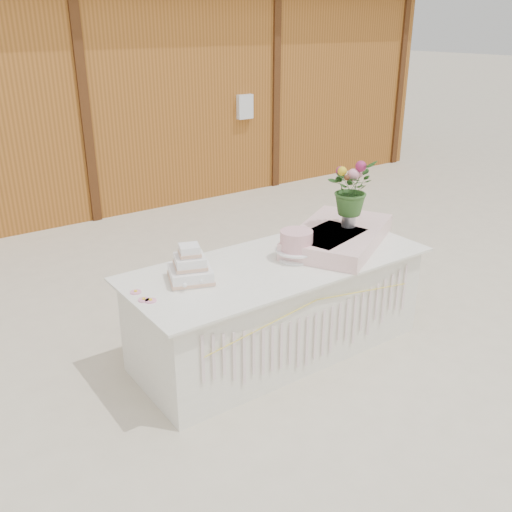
{
  "coord_description": "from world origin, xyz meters",
  "views": [
    {
      "loc": [
        -2.46,
        -3.17,
        2.48
      ],
      "look_at": [
        0.0,
        0.3,
        0.72
      ],
      "focal_mm": 40.0,
      "sensor_mm": 36.0,
      "label": 1
    }
  ],
  "objects": [
    {
      "name": "wedding_cake",
      "position": [
        -0.71,
        0.1,
        0.86
      ],
      "size": [
        0.39,
        0.39,
        0.27
      ],
      "rotation": [
        0.0,
        0.0,
        -0.35
      ],
      "color": "white",
      "rests_on": "cake_table"
    },
    {
      "name": "bouquet",
      "position": [
        0.73,
        0.01,
        1.28
      ],
      "size": [
        0.49,
        0.46,
        0.43
      ],
      "primitive_type": "imported",
      "rotation": [
        0.0,
        0.0,
        0.37
      ],
      "color": "#315D25",
      "rests_on": "flower_vase"
    },
    {
      "name": "ground",
      "position": [
        0.0,
        0.0,
        0.0
      ],
      "size": [
        80.0,
        80.0,
        0.0
      ],
      "primitive_type": "plane",
      "color": "beige",
      "rests_on": "ground"
    },
    {
      "name": "flower_vase",
      "position": [
        0.73,
        0.01,
        0.99
      ],
      "size": [
        0.12,
        0.12,
        0.16
      ],
      "primitive_type": "cylinder",
      "color": "#AFB0B4",
      "rests_on": "satin_runner"
    },
    {
      "name": "pink_cake_stand",
      "position": [
        0.15,
        -0.03,
        0.9
      ],
      "size": [
        0.32,
        0.32,
        0.23
      ],
      "color": "white",
      "rests_on": "cake_table"
    },
    {
      "name": "satin_runner",
      "position": [
        0.64,
        0.02,
        0.84
      ],
      "size": [
        1.26,
        1.08,
        0.14
      ],
      "primitive_type": "cube",
      "rotation": [
        0.0,
        0.0,
        0.51
      ],
      "color": "#FFD3CD",
      "rests_on": "cake_table"
    },
    {
      "name": "loose_flowers",
      "position": [
        -1.06,
        0.03,
        0.78
      ],
      "size": [
        0.19,
        0.38,
        0.02
      ],
      "primitive_type": null,
      "rotation": [
        0.0,
        0.0,
        0.11
      ],
      "color": "pink",
      "rests_on": "cake_table"
    },
    {
      "name": "barn",
      "position": [
        -0.01,
        5.99,
        1.68
      ],
      "size": [
        12.6,
        4.6,
        3.3
      ],
      "color": "#9A5920",
      "rests_on": "ground"
    },
    {
      "name": "cake_table",
      "position": [
        0.0,
        -0.0,
        0.39
      ],
      "size": [
        2.4,
        1.0,
        0.77
      ],
      "color": "white",
      "rests_on": "ground"
    }
  ]
}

